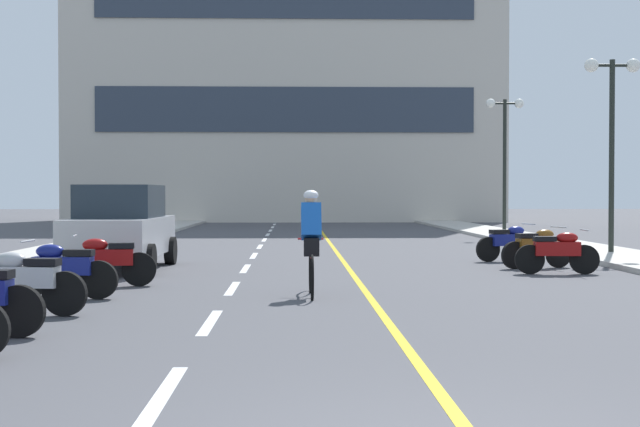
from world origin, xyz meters
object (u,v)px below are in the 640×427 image
cyclist_rider (311,240)px  motorcycle_3 (62,269)px  parked_car_near (121,227)px  motorcycle_2 (24,280)px  motorcycle_5 (558,251)px  motorcycle_6 (537,247)px  motorcycle_7 (509,242)px  street_lamp_mid (612,110)px  street_lamp_far (505,135)px  motorcycle_4 (106,260)px

cyclist_rider → motorcycle_3: bearing=-174.9°
parked_car_near → motorcycle_2: parked_car_near is taller
motorcycle_2 → motorcycle_5: bearing=32.9°
motorcycle_6 → motorcycle_7: bearing=93.5°
street_lamp_mid → cyclist_rider: (-8.01, -8.67, -2.93)m
street_lamp_far → motorcycle_2: street_lamp_far is taller
parked_car_near → motorcycle_7: 9.17m
cyclist_rider → motorcycle_5: bearing=35.5°
motorcycle_2 → motorcycle_5: size_ratio=1.00×
parked_car_near → motorcycle_2: size_ratio=2.48×
street_lamp_mid → motorcycle_7: 4.83m
motorcycle_3 → motorcycle_7: (8.78, 7.39, 0.00)m
motorcycle_3 → motorcycle_7: 11.48m
street_lamp_far → motorcycle_4: (-11.33, -17.85, -3.41)m
motorcycle_2 → motorcycle_4: bearing=85.0°
motorcycle_4 → street_lamp_far: bearing=57.6°
motorcycle_3 → motorcycle_6: bearing=31.1°
parked_car_near → motorcycle_6: size_ratio=2.54×
motorcycle_7 → cyclist_rider: size_ratio=0.94×
motorcycle_2 → motorcycle_4: size_ratio=1.00×
cyclist_rider → motorcycle_2: bearing=-150.6°
street_lamp_far → motorcycle_3: street_lamp_far is taller
parked_car_near → motorcycle_3: size_ratio=2.48×
street_lamp_far → motorcycle_2: bearing=-118.5°
motorcycle_7 → street_lamp_far: bearing=76.9°
motorcycle_5 → motorcycle_6: same height
motorcycle_4 → motorcycle_5: size_ratio=1.00×
motorcycle_2 → motorcycle_3: (0.02, 1.84, 0.00)m
street_lamp_mid → motorcycle_3: street_lamp_mid is taller
street_lamp_far → parked_car_near: (-11.77, -14.32, -2.97)m
parked_car_near → motorcycle_4: 3.58m
motorcycle_3 → cyclist_rider: bearing=5.1°
street_lamp_mid → motorcycle_5: size_ratio=2.96×
motorcycle_7 → cyclist_rider: bearing=-124.9°
parked_car_near → cyclist_rider: (4.00, -4.98, -0.03)m
parked_car_near → motorcycle_5: size_ratio=2.48×
street_lamp_mid → motorcycle_5: bearing=-120.2°
motorcycle_5 → motorcycle_7: 3.45m
street_lamp_mid → motorcycle_4: street_lamp_mid is taller
motorcycle_3 → motorcycle_6: 10.40m
motorcycle_5 → street_lamp_mid: bearing=59.8°
parked_car_near → motorcycle_4: parked_car_near is taller
parked_car_near → motorcycle_2: (0.12, -7.16, -0.44)m
street_lamp_mid → motorcycle_7: street_lamp_mid is taller
motorcycle_2 → motorcycle_7: (8.80, 9.24, 0.00)m
motorcycle_5 → motorcycle_6: size_ratio=1.03×
street_lamp_far → cyclist_rider: 21.02m
street_lamp_mid → parked_car_near: 12.89m
motorcycle_4 → motorcycle_7: (8.48, 5.60, 0.00)m
motorcycle_7 → cyclist_rider: cyclist_rider is taller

